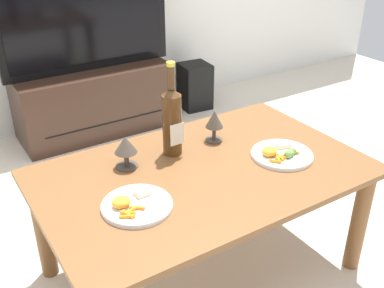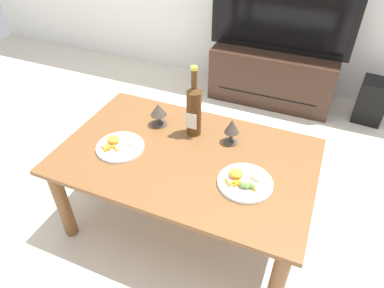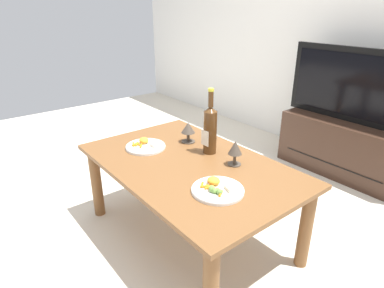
% 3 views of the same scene
% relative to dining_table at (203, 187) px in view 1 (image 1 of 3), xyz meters
% --- Properties ---
extents(ground_plane, '(6.40, 6.40, 0.00)m').
position_rel_dining_table_xyz_m(ground_plane, '(0.00, 0.00, -0.43)').
color(ground_plane, beige).
extents(dining_table, '(1.27, 0.80, 0.51)m').
position_rel_dining_table_xyz_m(dining_table, '(0.00, 0.00, 0.00)').
color(dining_table, brown).
rests_on(dining_table, ground_plane).
extents(tv_stand, '(1.03, 0.42, 0.46)m').
position_rel_dining_table_xyz_m(tv_stand, '(0.14, 1.56, -0.20)').
color(tv_stand, '#382319').
rests_on(tv_stand, ground_plane).
extents(tv_screen, '(1.13, 0.05, 0.58)m').
position_rel_dining_table_xyz_m(tv_screen, '(0.14, 1.55, 0.32)').
color(tv_screen, black).
rests_on(tv_screen, tv_stand).
extents(floor_speaker, '(0.24, 0.24, 0.35)m').
position_rel_dining_table_xyz_m(floor_speaker, '(0.95, 1.54, -0.25)').
color(floor_speaker, black).
rests_on(floor_speaker, ground_plane).
extents(wine_bottle, '(0.08, 0.08, 0.39)m').
position_rel_dining_table_xyz_m(wine_bottle, '(-0.03, 0.18, 0.24)').
color(wine_bottle, '#4C2D14').
rests_on(wine_bottle, dining_table).
extents(goblet_left, '(0.09, 0.09, 0.13)m').
position_rel_dining_table_xyz_m(goblet_left, '(-0.24, 0.18, 0.17)').
color(goblet_left, '#473D33').
rests_on(goblet_left, dining_table).
extents(goblet_right, '(0.08, 0.08, 0.14)m').
position_rel_dining_table_xyz_m(goblet_right, '(0.18, 0.18, 0.18)').
color(goblet_right, '#473D33').
rests_on(goblet_right, dining_table).
extents(dinner_plate_left, '(0.25, 0.25, 0.05)m').
position_rel_dining_table_xyz_m(dinner_plate_left, '(-0.33, -0.08, 0.09)').
color(dinner_plate_left, white).
rests_on(dinner_plate_left, dining_table).
extents(dinner_plate_right, '(0.25, 0.25, 0.05)m').
position_rel_dining_table_xyz_m(dinner_plate_right, '(0.33, -0.08, 0.09)').
color(dinner_plate_right, white).
rests_on(dinner_plate_right, dining_table).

